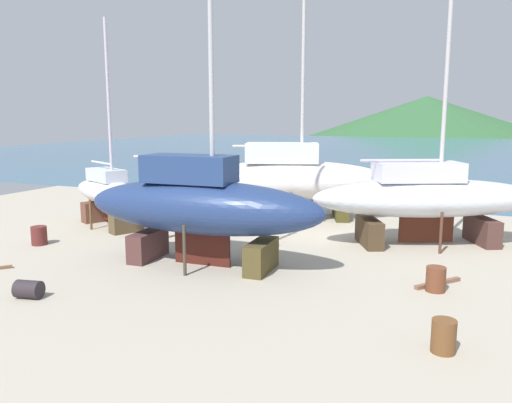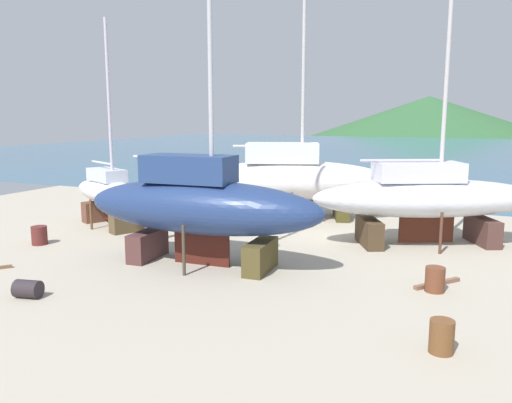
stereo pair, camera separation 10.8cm
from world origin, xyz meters
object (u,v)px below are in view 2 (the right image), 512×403
(barrel_rust_near, at_px, (442,336))
(sailboat_far_slipway, at_px, (427,197))
(sailboat_small_center, at_px, (291,178))
(barrel_ochre, at_px, (435,279))
(worker, at_px, (155,222))
(barrel_tipped_center, at_px, (158,206))
(sailboat_mid_port, at_px, (110,193))
(barrel_blue_faded, at_px, (39,235))
(sailboat_large_starboard, at_px, (200,205))
(barrel_tipped_left, at_px, (28,289))

(barrel_rust_near, bearing_deg, sailboat_far_slipway, 96.88)
(sailboat_small_center, height_order, barrel_ochre, sailboat_small_center)
(worker, relative_size, barrel_ochre, 2.03)
(sailboat_small_center, height_order, worker, sailboat_small_center)
(sailboat_far_slipway, distance_m, worker, 12.13)
(barrel_tipped_center, bearing_deg, sailboat_small_center, 14.31)
(sailboat_mid_port, distance_m, barrel_blue_faded, 4.51)
(sailboat_large_starboard, bearing_deg, barrel_ochre, -0.61)
(sailboat_mid_port, xyz_separation_m, barrel_ochre, (16.03, -3.87, -1.34))
(barrel_ochre, relative_size, barrel_tipped_left, 1.02)
(barrel_rust_near, bearing_deg, sailboat_small_center, 121.68)
(worker, height_order, barrel_tipped_center, worker)
(barrel_ochre, bearing_deg, sailboat_large_starboard, -177.84)
(sailboat_far_slipway, bearing_deg, barrel_ochre, -108.29)
(sailboat_mid_port, bearing_deg, barrel_ochre, 13.03)
(barrel_tipped_center, relative_size, barrel_blue_faded, 1.06)
(sailboat_small_center, bearing_deg, sailboat_large_starboard, -109.71)
(barrel_rust_near, bearing_deg, barrel_tipped_center, 142.96)
(sailboat_large_starboard, bearing_deg, barrel_tipped_left, -124.11)
(sailboat_small_center, relative_size, barrel_rust_near, 21.52)
(barrel_ochre, relative_size, barrel_blue_faded, 0.99)
(worker, bearing_deg, barrel_rust_near, 8.59)
(sailboat_far_slipway, distance_m, barrel_blue_faded, 17.12)
(barrel_tipped_center, distance_m, barrel_tipped_left, 14.01)
(worker, distance_m, barrel_tipped_left, 7.82)
(sailboat_mid_port, distance_m, sailboat_large_starboard, 8.69)
(barrel_ochre, bearing_deg, barrel_tipped_center, 153.75)
(barrel_tipped_center, relative_size, barrel_tipped_left, 1.09)
(sailboat_small_center, distance_m, barrel_rust_near, 16.77)
(barrel_tipped_center, bearing_deg, worker, -57.15)
(sailboat_small_center, relative_size, barrel_tipped_left, 21.98)
(sailboat_large_starboard, bearing_deg, barrel_tipped_center, 129.51)
(sailboat_large_starboard, distance_m, worker, 4.76)
(sailboat_large_starboard, relative_size, barrel_tipped_left, 20.06)
(sailboat_far_slipway, bearing_deg, barrel_blue_faded, 177.14)
(sailboat_large_starboard, height_order, barrel_blue_faded, sailboat_large_starboard)
(sailboat_mid_port, distance_m, barrel_tipped_center, 4.14)
(sailboat_far_slipway, distance_m, barrel_ochre, 6.56)
(barrel_rust_near, height_order, barrel_tipped_left, barrel_rust_near)
(sailboat_large_starboard, xyz_separation_m, sailboat_small_center, (0.13, 10.03, -0.09))
(barrel_ochre, bearing_deg, barrel_rust_near, -84.23)
(barrel_ochre, xyz_separation_m, barrel_rust_near, (0.45, -4.48, 0.00))
(barrel_tipped_center, height_order, barrel_tipped_left, barrel_tipped_center)
(sailboat_small_center, relative_size, barrel_tipped_center, 20.16)
(barrel_ochre, relative_size, barrel_rust_near, 1.00)
(sailboat_small_center, xyz_separation_m, barrel_ochre, (8.30, -9.71, -1.82))
(barrel_ochre, height_order, barrel_tipped_center, barrel_tipped_center)
(sailboat_mid_port, bearing_deg, sailboat_far_slipway, 35.61)
(barrel_ochre, relative_size, barrel_tipped_center, 0.93)
(sailboat_small_center, distance_m, barrel_tipped_left, 15.77)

